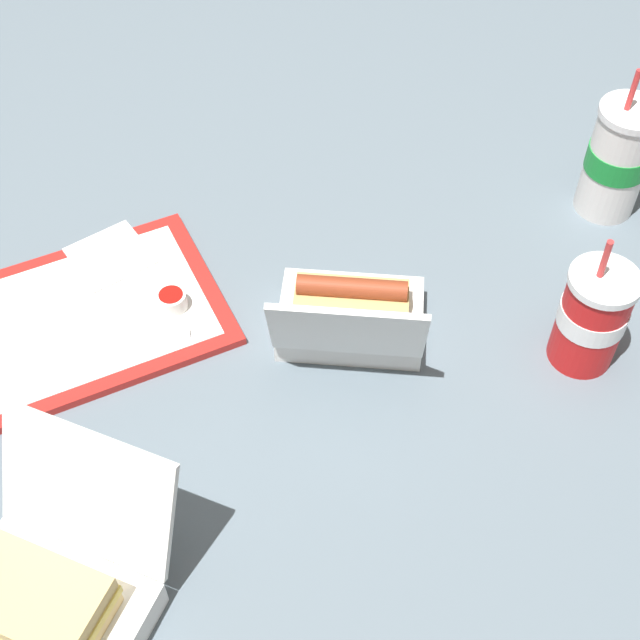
# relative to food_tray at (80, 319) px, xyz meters

# --- Properties ---
(ground_plane) EXTENTS (3.20, 3.20, 0.00)m
(ground_plane) POSITION_rel_food_tray_xyz_m (-0.21, 0.20, -0.01)
(ground_plane) COLOR slate
(food_tray) EXTENTS (0.41, 0.33, 0.01)m
(food_tray) POSITION_rel_food_tray_xyz_m (0.00, 0.00, 0.00)
(food_tray) COLOR red
(food_tray) RESTS_ON ground_plane
(ketchup_cup) EXTENTS (0.04, 0.04, 0.02)m
(ketchup_cup) POSITION_rel_food_tray_xyz_m (-0.11, 0.06, 0.02)
(ketchup_cup) COLOR white
(ketchup_cup) RESTS_ON food_tray
(napkin_stack) EXTENTS (0.10, 0.10, 0.00)m
(napkin_stack) POSITION_rel_food_tray_xyz_m (-0.09, -0.07, 0.01)
(napkin_stack) COLOR white
(napkin_stack) RESTS_ON food_tray
(plastic_fork) EXTENTS (0.10, 0.06, 0.00)m
(plastic_fork) POSITION_rel_food_tray_xyz_m (-0.05, 0.09, 0.01)
(plastic_fork) COLOR white
(plastic_fork) RESTS_ON food_tray
(clamshell_hotdog_corner) EXTENTS (0.26, 0.25, 0.16)m
(clamshell_hotdog_corner) POSITION_rel_food_tray_xyz_m (-0.27, 0.23, 0.03)
(clamshell_hotdog_corner) COLOR white
(clamshell_hotdog_corner) RESTS_ON ground_plane
(clamshell_sandwich_center) EXTENTS (0.29, 0.28, 0.18)m
(clamshell_sandwich_center) POSITION_rel_food_tray_xyz_m (0.20, 0.35, 0.04)
(clamshell_sandwich_center) COLOR white
(clamshell_sandwich_center) RESTS_ON ground_plane
(soda_cup_center) EXTENTS (0.09, 0.09, 0.24)m
(soda_cup_center) POSITION_rel_food_tray_xyz_m (-0.73, 0.26, 0.08)
(soda_cup_center) COLOR white
(soda_cup_center) RESTS_ON ground_plane
(soda_cup_corner) EXTENTS (0.09, 0.09, 0.21)m
(soda_cup_corner) POSITION_rel_food_tray_xyz_m (-0.49, 0.43, 0.07)
(soda_cup_corner) COLOR red
(soda_cup_corner) RESTS_ON ground_plane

